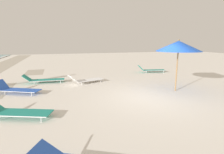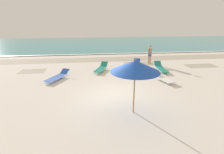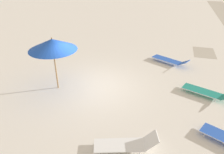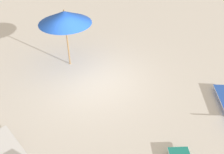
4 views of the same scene
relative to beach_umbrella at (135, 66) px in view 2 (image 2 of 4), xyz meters
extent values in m
cube|color=silver|center=(-0.49, 1.60, -2.29)|extent=(60.00, 60.00, 0.16)
cube|color=#AFA492|center=(-0.49, 10.90, -2.21)|extent=(57.00, 2.20, 0.00)
cube|color=#AFA492|center=(-6.69, 7.33, -2.21)|extent=(2.02, 1.38, 0.00)
cube|color=#AFA492|center=(2.82, 8.73, -2.21)|extent=(3.18, 1.57, 0.00)
cube|color=#AFA492|center=(8.04, 7.30, -2.21)|extent=(2.77, 1.36, 0.00)
cube|color=teal|center=(-0.49, 22.54, -2.18)|extent=(60.00, 18.12, 0.06)
cube|color=white|center=(-0.49, 13.53, -2.14)|extent=(56.00, 0.44, 0.01)
cylinder|color=#9E7547|center=(0.00, 0.00, -1.10)|extent=(0.06, 0.06, 2.22)
cone|color=blue|center=(0.00, 0.00, 0.01)|extent=(2.16, 2.16, 0.50)
cylinder|color=#163D95|center=(0.00, 0.00, -0.23)|extent=(2.09, 2.09, 0.01)
sphere|color=#9E7547|center=(0.00, 0.00, 0.29)|extent=(0.07, 0.07, 0.07)
cube|color=#1E8475|center=(-1.18, 6.68, -2.03)|extent=(1.19, 1.82, 0.03)
cylinder|color=silver|center=(-1.45, 6.79, -2.03)|extent=(0.67, 1.60, 0.03)
cylinder|color=silver|center=(-0.90, 6.57, -2.03)|extent=(0.67, 1.60, 0.03)
cube|color=#1E8475|center=(-0.78, 7.68, -1.87)|extent=(0.70, 0.64, 0.36)
cylinder|color=silver|center=(-1.66, 6.16, -2.13)|extent=(0.03, 0.03, 0.16)
cylinder|color=silver|center=(-1.19, 5.97, -2.13)|extent=(0.03, 0.03, 0.16)
cylinder|color=silver|center=(-1.16, 7.40, -2.13)|extent=(0.03, 0.03, 0.16)
cylinder|color=silver|center=(-0.69, 7.21, -2.13)|extent=(0.03, 0.03, 0.16)
cube|color=#1E8475|center=(3.82, 6.14, -2.03)|extent=(0.75, 1.93, 0.03)
cylinder|color=silver|center=(3.52, 6.16, -2.03)|extent=(0.18, 1.88, 0.03)
cylinder|color=silver|center=(4.12, 6.11, -2.03)|extent=(0.18, 1.88, 0.03)
cube|color=#1E8475|center=(3.91, 7.29, -1.86)|extent=(0.61, 0.49, 0.37)
cylinder|color=silver|center=(3.51, 5.43, -2.13)|extent=(0.03, 0.03, 0.16)
cylinder|color=silver|center=(4.01, 5.38, -2.13)|extent=(0.03, 0.03, 0.16)
cylinder|color=silver|center=(3.63, 6.89, -2.13)|extent=(0.03, 0.03, 0.16)
cylinder|color=silver|center=(4.13, 6.85, -2.13)|extent=(0.03, 0.03, 0.16)
cube|color=blue|center=(1.80, 7.25, -2.03)|extent=(1.32, 1.82, 0.03)
cylinder|color=silver|center=(1.53, 7.38, -2.03)|extent=(0.81, 1.56, 0.03)
cylinder|color=silver|center=(2.06, 7.11, -2.03)|extent=(0.81, 1.56, 0.03)
cube|color=blue|center=(2.27, 8.17, -1.81)|extent=(0.68, 0.58, 0.45)
cylinder|color=silver|center=(1.26, 6.76, -2.13)|extent=(0.03, 0.03, 0.16)
cylinder|color=silver|center=(1.72, 6.53, -2.13)|extent=(0.03, 0.03, 0.16)
cylinder|color=silver|center=(1.88, 7.97, -2.13)|extent=(0.03, 0.03, 0.16)
cylinder|color=silver|center=(2.33, 7.74, -2.13)|extent=(0.03, 0.03, 0.16)
cube|color=blue|center=(-4.42, 4.94, -2.03)|extent=(1.35, 1.83, 0.03)
cylinder|color=silver|center=(-4.68, 5.08, -2.03)|extent=(0.85, 1.57, 0.03)
cylinder|color=silver|center=(-4.15, 4.79, -2.03)|extent=(0.85, 1.57, 0.03)
cube|color=blue|center=(-3.90, 5.92, -1.89)|extent=(0.74, 0.70, 0.31)
cylinder|color=silver|center=(-4.96, 4.45, -2.13)|extent=(0.03, 0.03, 0.16)
cylinder|color=silver|center=(-4.51, 4.21, -2.13)|extent=(0.03, 0.03, 0.16)
cylinder|color=silver|center=(-4.32, 5.66, -2.13)|extent=(0.03, 0.03, 0.16)
cylinder|color=silver|center=(-3.87, 5.42, -2.13)|extent=(0.03, 0.03, 0.16)
cube|color=white|center=(3.04, 3.78, -2.03)|extent=(1.06, 1.75, 0.03)
cylinder|color=silver|center=(2.76, 3.69, -2.03)|extent=(0.51, 1.58, 0.03)
cylinder|color=silver|center=(3.33, 3.87, -2.03)|extent=(0.51, 1.58, 0.03)
cube|color=white|center=(2.74, 4.76, -1.85)|extent=(0.68, 0.58, 0.39)
cylinder|color=silver|center=(2.99, 3.09, -2.13)|extent=(0.03, 0.03, 0.16)
cylinder|color=silver|center=(3.48, 3.24, -2.13)|extent=(0.03, 0.03, 0.16)
cylinder|color=silver|center=(2.61, 4.31, -2.13)|extent=(0.03, 0.03, 0.16)
cylinder|color=silver|center=(3.10, 4.46, -2.13)|extent=(0.03, 0.03, 0.16)
cylinder|color=#A37A5B|center=(3.54, 8.67, -1.76)|extent=(0.11, 0.11, 0.90)
cylinder|color=#A37A5B|center=(3.72, 8.76, -1.76)|extent=(0.11, 0.11, 0.90)
cube|color=#2D51B2|center=(3.63, 8.71, -1.39)|extent=(0.35, 0.30, 0.24)
cylinder|color=#A37A5B|center=(3.63, 8.71, -1.03)|extent=(0.27, 0.27, 0.55)
cylinder|color=#A37A5B|center=(3.47, 8.63, -1.04)|extent=(0.08, 0.08, 0.55)
cylinder|color=#A37A5B|center=(3.79, 8.80, -1.04)|extent=(0.08, 0.08, 0.55)
sphere|color=#A37A5B|center=(3.63, 8.71, -0.55)|extent=(0.21, 0.21, 0.21)
camera|label=1|loc=(-7.07, 5.61, 0.22)|focal=28.00mm
camera|label=2|loc=(-1.83, -7.01, 1.97)|focal=28.00mm
camera|label=3|loc=(8.13, 4.90, 3.29)|focal=35.00mm
camera|label=4|loc=(2.20, 9.34, 3.94)|focal=40.00mm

